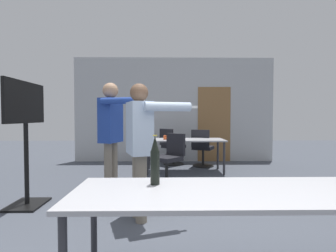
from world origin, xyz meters
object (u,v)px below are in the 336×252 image
at_px(tv_screen, 26,129).
at_px(person_left_plaid, 112,127).
at_px(office_chair_far_left, 169,159).
at_px(office_chair_side_rolled, 202,149).
at_px(beer_bottle, 155,161).
at_px(drink_cup, 165,137).
at_px(person_near_casual, 140,138).
at_px(office_chair_mid_tucked, 171,148).

distance_m(tv_screen, person_left_plaid, 1.16).
bearing_deg(office_chair_far_left, office_chair_side_rolled, -76.72).
xyz_separation_m(beer_bottle, drink_cup, (0.10, 3.82, -0.13)).
bearing_deg(person_left_plaid, drink_cup, 174.64).
relative_size(office_chair_far_left, beer_bottle, 2.48).
bearing_deg(person_near_casual, person_left_plaid, -167.04).
bearing_deg(office_chair_side_rolled, drink_cup, -120.49).
height_order(person_left_plaid, person_near_casual, person_left_plaid).
bearing_deg(person_near_casual, beer_bottle, -8.01).
relative_size(office_chair_side_rolled, drink_cup, 10.09).
distance_m(office_chair_side_rolled, drink_cup, 1.18).
relative_size(person_left_plaid, beer_bottle, 4.76).
bearing_deg(tv_screen, beer_bottle, -132.79).
relative_size(beer_bottle, drink_cup, 4.01).
distance_m(person_left_plaid, beer_bottle, 2.18).
relative_size(office_chair_side_rolled, office_chair_far_left, 1.02).
relative_size(office_chair_side_rolled, office_chair_mid_tucked, 0.99).
distance_m(tv_screen, drink_cup, 2.88).
xyz_separation_m(office_chair_side_rolled, office_chair_far_left, (-0.84, -1.44, -0.01)).
height_order(office_chair_side_rolled, drink_cup, office_chair_side_rolled).
xyz_separation_m(person_near_casual, drink_cup, (0.31, 2.62, -0.20)).
bearing_deg(person_near_casual, tv_screen, -125.32).
bearing_deg(beer_bottle, drink_cup, 88.52).
bearing_deg(office_chair_far_left, drink_cup, -41.12).
distance_m(person_left_plaid, office_chair_side_rolled, 3.05).
relative_size(person_left_plaid, person_near_casual, 1.07).
bearing_deg(beer_bottle, person_left_plaid, 109.54).
xyz_separation_m(office_chair_far_left, drink_cup, (-0.07, 0.78, 0.36)).
height_order(office_chair_far_left, beer_bottle, beer_bottle).
height_order(person_left_plaid, office_chair_far_left, person_left_plaid).
relative_size(person_left_plaid, drink_cup, 19.09).
xyz_separation_m(office_chair_side_rolled, office_chair_mid_tucked, (-0.75, 0.29, 0.01)).
height_order(office_chair_side_rolled, beer_bottle, beer_bottle).
bearing_deg(office_chair_mid_tucked, drink_cup, -52.82).
bearing_deg(tv_screen, office_chair_side_rolled, -45.72).
xyz_separation_m(person_left_plaid, office_chair_side_rolled, (1.74, 2.43, -0.64)).
height_order(office_chair_side_rolled, office_chair_mid_tucked, office_chair_mid_tucked).
bearing_deg(tv_screen, office_chair_far_left, -56.28).
relative_size(office_chair_mid_tucked, drink_cup, 10.16).
relative_size(tv_screen, beer_bottle, 4.68).
height_order(tv_screen, office_chair_far_left, tv_screen).
bearing_deg(office_chair_side_rolled, beer_bottle, -78.96).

